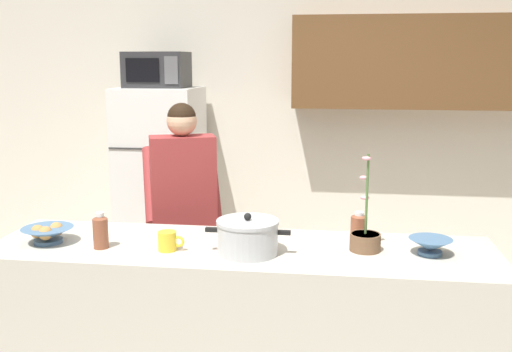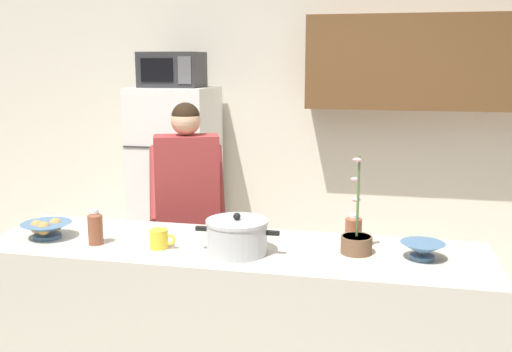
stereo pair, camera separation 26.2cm
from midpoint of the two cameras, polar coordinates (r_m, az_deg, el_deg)
The scene contains 12 objects.
back_wall_unit at distance 5.00m, azimuth 8.77°, elevation 6.34°, with size 6.00×0.48×2.60m.
kitchen_island at distance 3.10m, azimuth 0.25°, elevation -14.99°, with size 2.52×0.68×0.92m, color beige.
refrigerator at distance 4.93m, azimuth -6.29°, elevation -0.79°, with size 0.64×0.68×1.62m.
microwave at distance 4.81m, azimuth -6.62°, elevation 10.27°, with size 0.48×0.37×0.28m.
person_near_pot at distance 3.72m, azimuth -4.71°, elevation -2.11°, with size 0.57×0.53×1.58m.
cooking_pot at distance 2.80m, azimuth 0.83°, elevation -5.95°, with size 0.41×0.30×0.20m.
coffee_mug at distance 2.90m, azimuth -6.85°, elevation -6.15°, with size 0.13×0.09×0.10m.
bread_bowl at distance 3.19m, azimuth -17.58°, elevation -4.96°, with size 0.26×0.26×0.10m.
empty_bowl at distance 2.87m, azimuth 18.49°, elevation -6.87°, with size 0.21×0.21×0.08m.
bottle_near_edge at distance 3.05m, azimuth 11.95°, elevation -4.99°, with size 0.09×0.09×0.14m.
bottle_mid_counter at distance 3.01m, azimuth -13.02°, elevation -4.91°, with size 0.07×0.07×0.18m.
potted_orchid at distance 2.87m, azimuth 12.38°, elevation -6.21°, with size 0.15×0.15×0.48m.
Camera 2 is at (0.71, -2.70, 1.83)m, focal length 40.98 mm.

